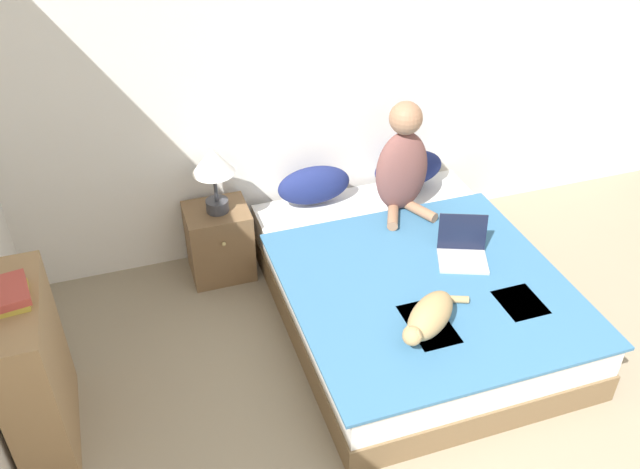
# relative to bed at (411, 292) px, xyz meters

# --- Properties ---
(wall_back) EXTENTS (5.46, 0.05, 2.55)m
(wall_back) POSITION_rel_bed_xyz_m (-0.08, 1.07, 1.08)
(wall_back) COLOR white
(wall_back) RESTS_ON ground_plane
(bed) EXTENTS (1.60, 2.00, 0.40)m
(bed) POSITION_rel_bed_xyz_m (0.00, 0.00, 0.00)
(bed) COLOR brown
(bed) RESTS_ON ground_plane
(pillow_near) EXTENTS (0.51, 0.22, 0.27)m
(pillow_near) POSITION_rel_bed_xyz_m (-0.35, 0.87, 0.34)
(pillow_near) COLOR navy
(pillow_near) RESTS_ON bed
(pillow_far) EXTENTS (0.51, 0.22, 0.27)m
(pillow_far) POSITION_rel_bed_xyz_m (0.35, 0.87, 0.34)
(pillow_far) COLOR navy
(pillow_far) RESTS_ON bed
(person_sitting) EXTENTS (0.37, 0.36, 0.77)m
(person_sitting) POSITION_rel_bed_xyz_m (0.17, 0.61, 0.55)
(person_sitting) COLOR brown
(person_sitting) RESTS_ON bed
(cat_tabby) EXTENTS (0.53, 0.41, 0.19)m
(cat_tabby) POSITION_rel_bed_xyz_m (-0.16, -0.53, 0.30)
(cat_tabby) COLOR tan
(cat_tabby) RESTS_ON bed
(laptop_open) EXTENTS (0.38, 0.37, 0.24)m
(laptop_open) POSITION_rel_bed_xyz_m (0.31, -0.02, 0.26)
(laptop_open) COLOR #B7B7BC
(laptop_open) RESTS_ON bed
(nightstand) EXTENTS (0.41, 0.38, 0.51)m
(nightstand) POSITION_rel_bed_xyz_m (-1.04, 0.82, 0.06)
(nightstand) COLOR brown
(nightstand) RESTS_ON ground_plane
(table_lamp) EXTENTS (0.27, 0.27, 0.45)m
(table_lamp) POSITION_rel_bed_xyz_m (-1.03, 0.81, 0.64)
(table_lamp) COLOR #38383D
(table_lamp) RESTS_ON nightstand
(bookshelf) EXTENTS (0.25, 0.73, 0.91)m
(bookshelf) POSITION_rel_bed_xyz_m (-2.15, -0.23, 0.26)
(bookshelf) COLOR #99754C
(bookshelf) RESTS_ON ground_plane
(book_stack_top) EXTENTS (0.21, 0.26, 0.07)m
(book_stack_top) POSITION_rel_bed_xyz_m (-2.15, -0.23, 0.74)
(book_stack_top) COLOR gold
(book_stack_top) RESTS_ON bookshelf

